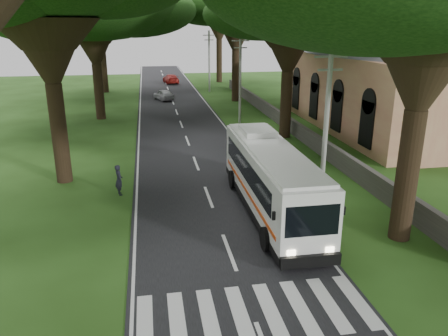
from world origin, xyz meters
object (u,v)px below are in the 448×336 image
Objects in this scene: distant_car_a at (164,95)px; pole_far at (209,60)px; church at (392,72)px; pole_mid at (240,77)px; pedestrian at (119,180)px; distant_car_c at (171,79)px; coach_bus at (270,178)px; pole_near at (326,125)px.

pole_far is at bearing -156.16° from distant_car_a.
pole_far is at bearing 116.82° from church.
pole_far is 2.11× the size of distant_car_a.
pole_mid is 2.11× the size of distant_car_a.
pole_mid reaches higher than pedestrian.
distant_car_a is 15.70m from distant_car_c.
coach_bus is 2.36× the size of distant_car_c.
pole_near is 0.71× the size of coach_bus.
coach_bus is at bearing -132.12° from pedestrian.
coach_bus is 8.27m from pedestrian.
pole_near is 20.00m from pole_mid.
church reaches higher than pedestrian.
pole_near is 40.00m from pole_far.
pole_near is (-12.36, -15.55, -0.73)m from church.
pole_far is 38.28m from pedestrian.
pole_near is 3.70m from coach_bus.
church reaches higher than coach_bus.
pole_near is 34.70m from distant_car_a.
coach_bus is at bearing -173.16° from pole_near.
pole_mid is 19.89m from pedestrian.
coach_bus is (-2.80, -40.34, -2.40)m from pole_far.
pedestrian is (-10.19, -16.75, -3.34)m from pole_mid.
pole_near reaches higher than distant_car_c.
pole_far is at bearing 90.00° from pole_near.
distant_car_c is at bearing -23.01° from pedestrian.
pole_mid is 20.00m from pole_far.
distant_car_c is 2.82× the size of pedestrian.
distant_car_a is (-3.70, 34.24, -1.10)m from coach_bus.
pole_far reaches higher than pedestrian.
pole_mid is at bearing 160.19° from church.
church is 22.18m from coach_bus.
pole_near is 1.00× the size of pole_far.
coach_bus reaches higher than pedestrian.
distant_car_a is 30.88m from pedestrian.
pole_near is 1.68× the size of distant_car_c.
distant_car_a is at bearing 135.77° from church.
pedestrian reaches higher than distant_car_a.
pole_mid is (-12.36, 4.45, -0.73)m from church.
pole_mid is at bearing 95.76° from distant_car_a.
pole_far is (-12.36, 24.45, -0.73)m from church.
pedestrian is (-10.19, 3.25, -3.34)m from pole_near.
distant_car_c is (-17.06, 33.96, -4.19)m from church.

